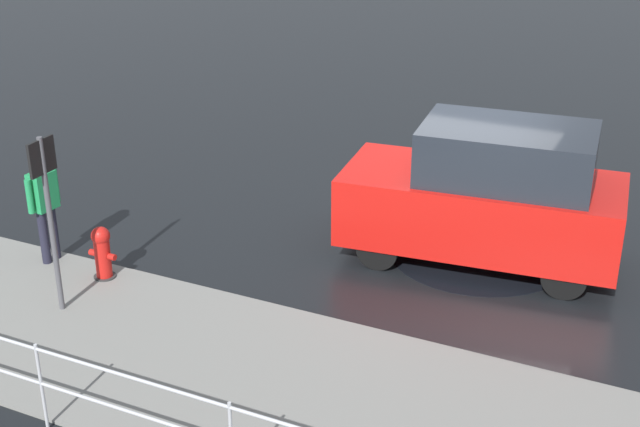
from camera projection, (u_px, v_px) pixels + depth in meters
ground_plane at (451, 250)px, 13.26m from camera, size 60.00×60.00×0.00m
kerb_strip at (334, 402)px, 9.79m from camera, size 24.00×3.20×0.04m
moving_hatchback at (487, 195)px, 12.53m from camera, size 4.06×2.11×2.06m
fire_hydrant at (102, 254)px, 12.25m from camera, size 0.42×0.31×0.80m
pedestrian at (44, 202)px, 12.49m from camera, size 0.27×0.57×1.62m
sign_post at (48, 200)px, 10.98m from camera, size 0.07×0.44×2.40m
puddle_patch at (479, 253)px, 13.15m from camera, size 2.65×2.65×0.01m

